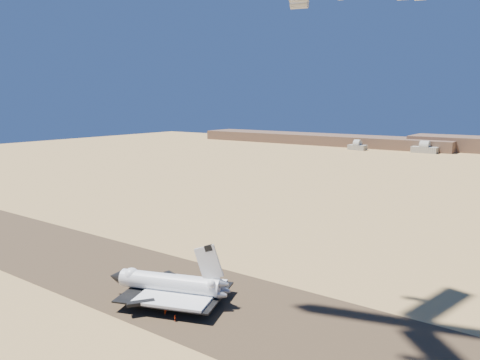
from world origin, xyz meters
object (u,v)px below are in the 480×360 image
Objects in this scene: crew_c at (175,318)px; crew_a at (165,312)px; crew_b at (166,311)px; shuttle at (169,285)px.

crew_a is at bearing 14.06° from crew_c.
crew_a reaches higher than crew_c.
shuttle is at bearing -2.21° from crew_b.
crew_c is (11.17, -9.14, -4.36)m from shuttle.
shuttle is 21.62× the size of crew_c.
crew_a reaches higher than crew_b.
crew_c is at bearing -105.13° from crew_a.
shuttle is at bearing -13.51° from crew_c.
crew_b is at bearing -71.90° from shuttle.
shuttle is 11.06m from crew_a.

